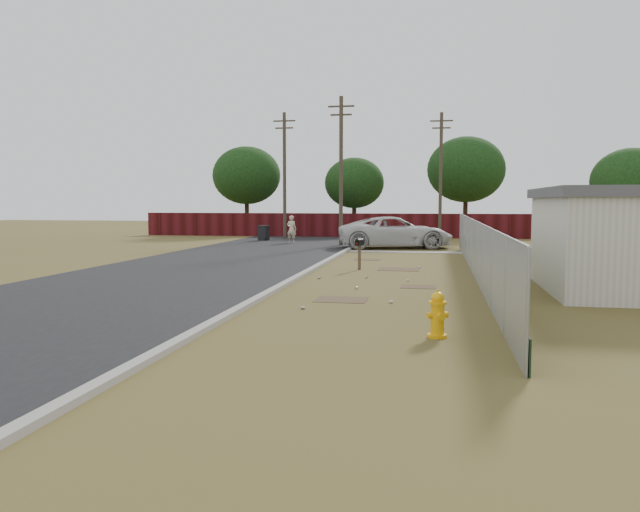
% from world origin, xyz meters
% --- Properties ---
extents(ground, '(120.00, 120.00, 0.00)m').
position_xyz_m(ground, '(0.00, 0.00, 0.00)').
color(ground, brown).
rests_on(ground, ground).
extents(street, '(15.10, 60.00, 0.12)m').
position_xyz_m(street, '(-6.76, 8.05, 0.02)').
color(street, black).
rests_on(street, ground).
extents(chainlink_fence, '(0.10, 27.06, 2.02)m').
position_xyz_m(chainlink_fence, '(3.12, 1.03, 0.80)').
color(chainlink_fence, gray).
rests_on(chainlink_fence, ground).
extents(privacy_fence, '(30.00, 0.12, 1.80)m').
position_xyz_m(privacy_fence, '(-6.00, 25.00, 0.90)').
color(privacy_fence, '#4D1016').
rests_on(privacy_fence, ground).
extents(utility_poles, '(12.60, 8.24, 9.00)m').
position_xyz_m(utility_poles, '(-3.67, 20.67, 4.69)').
color(utility_poles, '#4D3F33').
rests_on(utility_poles, ground).
extents(horizon_trees, '(33.32, 31.94, 7.78)m').
position_xyz_m(horizon_trees, '(0.84, 23.56, 4.63)').
color(horizon_trees, black).
rests_on(horizon_trees, ground).
extents(fire_hydrant, '(0.50, 0.50, 0.95)m').
position_xyz_m(fire_hydrant, '(1.78, -9.36, 0.45)').
color(fire_hydrant, '#F4AE0C').
rests_on(fire_hydrant, ground).
extents(mailbox, '(0.31, 0.54, 1.24)m').
position_xyz_m(mailbox, '(-1.22, 2.55, 0.98)').
color(mailbox, brown).
rests_on(mailbox, ground).
extents(pickup_truck, '(7.06, 4.47, 1.82)m').
position_xyz_m(pickup_truck, '(-0.58, 14.48, 0.91)').
color(pickup_truck, silver).
rests_on(pickup_truck, ground).
extents(pedestrian, '(0.72, 0.54, 1.79)m').
position_xyz_m(pedestrian, '(-7.44, 17.49, 0.90)').
color(pedestrian, beige).
rests_on(pedestrian, ground).
extents(trash_bin, '(0.79, 0.86, 1.04)m').
position_xyz_m(trash_bin, '(-9.98, 19.86, 0.53)').
color(trash_bin, black).
rests_on(trash_bin, ground).
extents(scattered_litter, '(3.46, 10.43, 0.07)m').
position_xyz_m(scattered_litter, '(-0.37, -1.77, 0.04)').
color(scattered_litter, beige).
rests_on(scattered_litter, ground).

